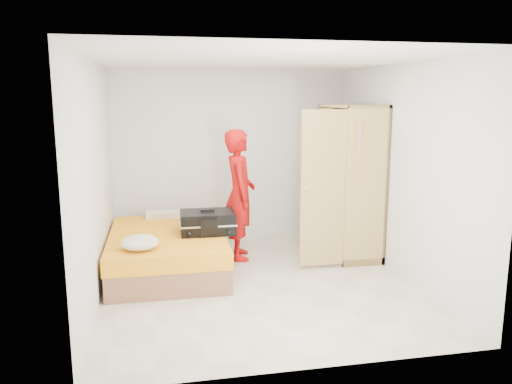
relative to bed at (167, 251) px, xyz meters
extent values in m
plane|color=beige|center=(1.05, -0.66, -0.25)|extent=(4.00, 4.00, 0.00)
plane|color=white|center=(1.05, -0.66, 2.35)|extent=(4.00, 4.00, 0.00)
cube|color=white|center=(1.05, 1.34, 1.05)|extent=(3.60, 0.02, 2.60)
cube|color=white|center=(1.05, -2.66, 1.05)|extent=(3.60, 0.02, 2.60)
cube|color=white|center=(-0.75, -0.66, 1.05)|extent=(0.02, 4.00, 2.60)
cube|color=white|center=(2.85, -0.66, 1.05)|extent=(0.02, 4.00, 2.60)
cube|color=#9F6A48|center=(0.00, 0.00, -0.10)|extent=(1.40, 2.00, 0.30)
cube|color=orange|center=(0.00, 0.00, 0.15)|extent=(1.42, 2.02, 0.20)
cube|color=tan|center=(2.82, 0.24, 0.80)|extent=(0.04, 1.20, 2.10)
cube|color=tan|center=(2.55, -0.34, 0.80)|extent=(0.58, 0.04, 2.10)
cube|color=tan|center=(2.55, 0.82, 0.80)|extent=(0.58, 0.04, 2.10)
cube|color=tan|center=(2.55, 0.24, 1.83)|extent=(0.58, 1.20, 0.04)
cube|color=tan|center=(2.55, 0.24, -0.20)|extent=(0.58, 1.20, 0.10)
cube|color=tan|center=(2.28, 0.54, 0.80)|extent=(0.04, 0.59, 2.00)
cube|color=tan|center=(1.97, -0.32, 0.80)|extent=(0.59, 0.05, 2.00)
cylinder|color=#B2B2B7|center=(2.55, 0.24, 1.67)|extent=(0.02, 1.10, 0.02)
imported|color=#BB0F0B|center=(1.00, 0.34, 0.64)|extent=(0.47, 0.68, 1.78)
cube|color=black|center=(0.52, -0.09, 0.38)|extent=(0.69, 0.50, 0.27)
cube|color=black|center=(0.52, -0.09, 0.54)|extent=(0.18, 0.05, 0.03)
ellipsoid|color=silver|center=(-0.31, -0.67, 0.33)|extent=(0.42, 0.42, 0.16)
cube|color=silver|center=(-0.02, 0.85, 0.29)|extent=(0.51, 0.28, 0.09)
camera|label=1|loc=(-0.07, -6.25, 1.93)|focal=35.00mm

